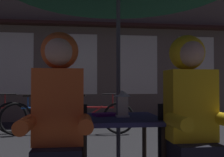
# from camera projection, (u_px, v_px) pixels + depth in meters

# --- Properties ---
(cafe_table) EXTENTS (0.72, 0.72, 0.74)m
(cafe_table) POSITION_uv_depth(u_px,v_px,m) (118.00, 128.00, 2.25)
(cafe_table) COLOR navy
(cafe_table) RESTS_ON ground_plane
(lantern) EXTENTS (0.11, 0.11, 0.23)m
(lantern) POSITION_uv_depth(u_px,v_px,m) (122.00, 103.00, 2.26)
(lantern) COLOR white
(lantern) RESTS_ON cafe_table
(chair_right) EXTENTS (0.40, 0.40, 0.87)m
(chair_right) POSITION_uv_depth(u_px,v_px,m) (189.00, 155.00, 1.94)
(chair_right) COLOR black
(chair_right) RESTS_ON ground_plane
(person_left_hooded) EXTENTS (0.45, 0.56, 1.40)m
(person_left_hooded) POSITION_uv_depth(u_px,v_px,m) (59.00, 110.00, 1.78)
(person_left_hooded) COLOR black
(person_left_hooded) RESTS_ON ground_plane
(person_right_hooded) EXTENTS (0.45, 0.56, 1.40)m
(person_right_hooded) POSITION_uv_depth(u_px,v_px,m) (192.00, 108.00, 1.89)
(person_right_hooded) COLOR black
(person_right_hooded) RESTS_ON ground_plane
(shopfront_building) EXTENTS (10.00, 0.93, 6.20)m
(shopfront_building) POSITION_uv_depth(u_px,v_px,m) (78.00, 15.00, 7.61)
(shopfront_building) COLOR #6B5B4C
(shopfront_building) RESTS_ON ground_plane
(bicycle_second) EXTENTS (1.67, 0.32, 0.84)m
(bicycle_second) POSITION_uv_depth(u_px,v_px,m) (42.00, 117.00, 5.31)
(bicycle_second) COLOR black
(bicycle_second) RESTS_ON ground_plane
(bicycle_third) EXTENTS (1.65, 0.43, 0.84)m
(bicycle_third) POSITION_uv_depth(u_px,v_px,m) (94.00, 117.00, 5.40)
(bicycle_third) COLOR black
(bicycle_third) RESTS_ON ground_plane
(book) EXTENTS (0.23, 0.19, 0.02)m
(book) POSITION_uv_depth(u_px,v_px,m) (105.00, 114.00, 2.33)
(book) COLOR #661E7A
(book) RESTS_ON cafe_table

